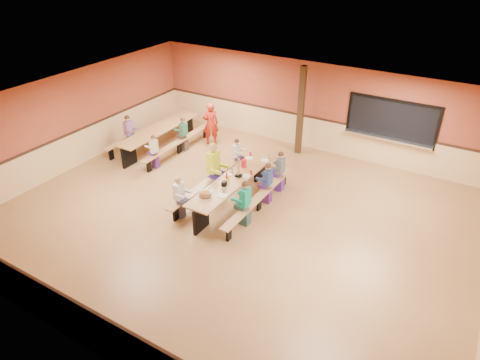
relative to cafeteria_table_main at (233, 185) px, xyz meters
The scene contains 23 objects.
ground 0.91m from the cafeteria_table_main, 51.67° to the right, with size 12.00×12.00×0.00m, color brown.
room_envelope 0.76m from the cafeteria_table_main, 51.67° to the right, with size 12.04×10.04×3.02m.
kitchen_pass_through 5.43m from the cafeteria_table_main, 55.07° to the left, with size 2.78×0.28×1.38m.
structural_post 3.95m from the cafeteria_table_main, 86.12° to the left, with size 0.18×0.18×3.00m, color black.
cafeteria_table_main is the anchor object (origin of this frame).
cafeteria_table_second 4.37m from the cafeteria_table_main, 157.53° to the left, with size 1.91×3.70×0.74m.
seated_child_white_left 1.58m from the cafeteria_table_main, 121.43° to the right, with size 0.36×0.30×1.20m, color silver, non-canonical shape.
seated_adult_yellow 0.89m from the cafeteria_table_main, 162.44° to the left, with size 0.50×0.41×1.48m, color #C0D21E, non-canonical shape.
seated_child_grey_left 1.74m from the cafeteria_table_main, 118.23° to the left, with size 0.32×0.26×1.12m, color silver, non-canonical shape.
seated_child_teal_right 1.13m from the cafeteria_table_main, 42.61° to the right, with size 0.39×0.32×1.26m, color #0E8563, non-canonical shape.
seated_child_navy_right 0.95m from the cafeteria_table_main, 29.69° to the left, with size 0.37×0.30×1.20m, color navy, non-canonical shape.
seated_child_char_right 1.49m from the cafeteria_table_main, 56.43° to the left, with size 0.38×0.31×1.22m, color #454A4F, non-canonical shape.
seated_child_purple_sec 4.97m from the cafeteria_table_main, 167.93° to the left, with size 0.38×0.31×1.23m, color #7E5282, non-canonical shape.
seated_child_green_sec 3.76m from the cafeteria_table_main, 148.60° to the left, with size 0.36×0.29×1.19m, color #2E634B, non-canonical shape.
seated_child_tan_sec 3.24m from the cafeteria_table_main, behind, with size 0.32×0.26×1.11m, color #BFBA9B, non-canonical shape.
standing_woman 3.94m from the cafeteria_table_main, 133.39° to the left, with size 0.56×0.37×1.53m, color #A61F12.
punch_pitcher 0.82m from the cafeteria_table_main, 97.92° to the left, with size 0.16×0.16×0.22m, color #B01720.
chip_bowl 1.17m from the cafeteria_table_main, 97.54° to the right, with size 0.32×0.32×0.15m, color orange, non-canonical shape.
napkin_dispenser 0.53m from the cafeteria_table_main, 90.38° to the right, with size 0.10×0.14×0.13m, color black.
condiment_mustard 0.35m from the cafeteria_table_main, 100.65° to the right, with size 0.06×0.06×0.17m, color yellow.
condiment_ketchup 0.35m from the cafeteria_table_main, 157.54° to the right, with size 0.06×0.06×0.17m, color #B2140F.
table_paddle 0.40m from the cafeteria_table_main, 70.85° to the left, with size 0.16×0.16×0.56m.
place_settings 0.27m from the cafeteria_table_main, 63.43° to the right, with size 0.65×3.30×0.11m, color beige, non-canonical shape.
Camera 1 is at (4.92, -8.04, 6.56)m, focal length 32.00 mm.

